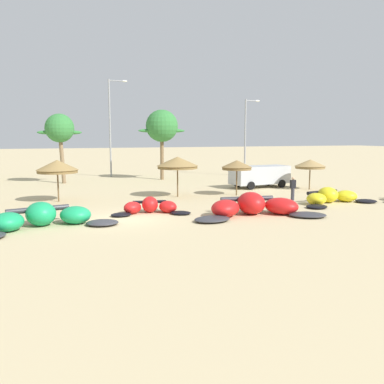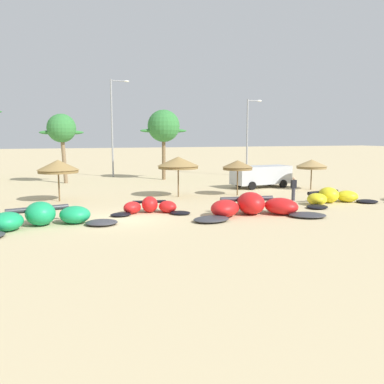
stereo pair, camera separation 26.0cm
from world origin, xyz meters
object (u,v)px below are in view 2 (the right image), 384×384
palm_center_left (164,127)px  kite_center (253,207)px  beach_umbrella_middle (178,163)px  beach_umbrella_outermost (312,164)px  parked_van (260,175)px  lamppost_east_center (249,133)px  beach_umbrella_near_van (58,166)px  palm_left_of_gap (62,129)px  kite_right_of_center (332,197)px  person_near_kites (294,189)px  kite_left (42,218)px  kite_left_of_center (150,207)px  beach_umbrella_near_palms (238,165)px  lamppost_west_center (113,123)px

palm_center_left → kite_center: bearing=-91.3°
beach_umbrella_middle → beach_umbrella_outermost: size_ratio=1.20×
parked_van → lamppost_east_center: 11.05m
palm_center_left → beach_umbrella_near_van: bearing=-132.7°
beach_umbrella_middle → palm_left_of_gap: (-7.52, 11.87, 2.51)m
kite_right_of_center → palm_center_left: bearing=109.3°
kite_right_of_center → beach_umbrella_outermost: 7.30m
kite_center → palm_center_left: palm_center_left is taller
person_near_kites → beach_umbrella_near_van: bearing=162.2°
kite_center → beach_umbrella_outermost: beach_umbrella_outermost is taller
kite_left → kite_center: (11.10, -0.79, 0.02)m
beach_umbrella_middle → beach_umbrella_outermost: (11.52, 0.24, -0.38)m
kite_left_of_center → beach_umbrella_near_palms: beach_umbrella_near_palms is taller
kite_left → beach_umbrella_middle: size_ratio=2.33×
kite_center → kite_right_of_center: 7.13m
beach_umbrella_near_van → person_near_kites: size_ratio=1.74×
kite_left → person_near_kites: (16.24, 3.18, 0.36)m
kite_center → beach_umbrella_near_van: (-10.05, 8.84, 1.90)m
kite_left_of_center → palm_left_of_gap: palm_left_of_gap is taller
kite_right_of_center → beach_umbrella_middle: size_ratio=2.04×
palm_center_left → lamppost_east_center: 9.81m
kite_right_of_center → lamppost_west_center: (-10.68, 22.69, 5.32)m
beach_umbrella_near_van → kite_right_of_center: bearing=-22.0°
kite_left → kite_right_of_center: (17.94, 1.23, -0.06)m
beach_umbrella_middle → parked_van: 8.83m
kite_left_of_center → palm_center_left: 19.18m
kite_left_of_center → beach_umbrella_near_van: 8.11m
beach_umbrella_outermost → person_near_kites: (-4.60, -4.53, -1.29)m
beach_umbrella_near_palms → palm_center_left: (-2.11, 12.77, 3.05)m
parked_van → lamppost_west_center: 17.64m
kite_center → kite_left: bearing=175.9°
kite_center → person_near_kites: person_near_kites is taller
beach_umbrella_near_palms → palm_left_of_gap: bearing=133.1°
beach_umbrella_middle → lamppost_west_center: bearing=97.1°
person_near_kites → palm_center_left: bearing=106.1°
person_near_kites → kite_left_of_center: bearing=-172.6°
kite_center → beach_umbrella_near_van: size_ratio=2.75×
beach_umbrella_near_van → beach_umbrella_outermost: 19.79m
beach_umbrella_near_van → parked_van: beach_umbrella_near_van is taller
lamppost_west_center → beach_umbrella_outermost: bearing=-50.1°
kite_left_of_center → kite_right_of_center: kite_right_of_center is taller
person_near_kites → lamppost_west_center: size_ratio=0.16×
palm_left_of_gap → palm_center_left: size_ratio=0.92×
kite_right_of_center → lamppost_east_center: bearing=79.8°
lamppost_west_center → kite_right_of_center: bearing=-64.8°
kite_right_of_center → beach_umbrella_middle: bearing=144.1°
lamppost_west_center → lamppost_east_center: lamppost_west_center is taller
kite_left → beach_umbrella_near_palms: 15.31m
beach_umbrella_near_van → person_near_kites: (15.19, -4.88, -1.56)m
beach_umbrella_near_palms → beach_umbrella_outermost: 7.25m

